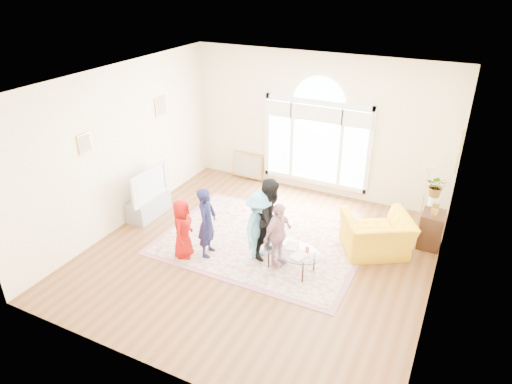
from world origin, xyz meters
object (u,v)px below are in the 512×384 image
at_px(coffee_table, 292,251).
at_px(armchair, 376,235).
at_px(area_rug, 262,241).
at_px(tv_console, 149,206).
at_px(television, 146,183).

bearing_deg(coffee_table, armchair, 54.46).
height_order(area_rug, armchair, armchair).
relative_size(tv_console, armchair, 0.86).
height_order(area_rug, tv_console, tv_console).
bearing_deg(tv_console, area_rug, 2.27).
height_order(area_rug, coffee_table, coffee_table).
bearing_deg(tv_console, television, 0.00).
relative_size(area_rug, armchair, 3.08).
distance_m(coffee_table, armchair, 1.68).
distance_m(area_rug, tv_console, 2.63).
relative_size(coffee_table, armchair, 1.01).
relative_size(area_rug, coffee_table, 3.04).
distance_m(area_rug, coffee_table, 1.10).
xyz_separation_m(area_rug, armchair, (2.04, 0.61, 0.37)).
xyz_separation_m(tv_console, coffee_table, (3.47, -0.48, 0.19)).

